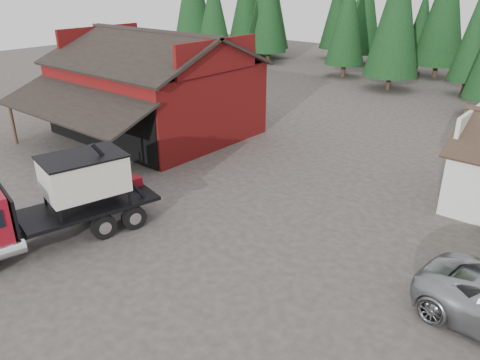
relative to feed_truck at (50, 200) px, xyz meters
The scene contains 7 objects.
ground 4.43m from the feed_truck, 48.17° to the left, with size 120.00×120.00×0.00m, color #413933.
red_barn 15.36m from the feed_truck, 122.92° to the left, with size 12.80×13.63×7.18m.
conifer_backdrop 45.09m from the feed_truck, 86.61° to the left, with size 76.00×16.00×16.00m, color black, non-canonical shape.
near_pine_a 36.79m from the feed_truck, 121.98° to the left, with size 4.40×4.40×11.40m.
near_pine_d 37.40m from the feed_truck, 92.07° to the left, with size 5.28×5.28×13.40m.
feed_truck is the anchor object (origin of this frame).
equip_box 4.04m from the feed_truck, 143.87° to the left, with size 0.70×1.10×0.60m, color maroon.
Camera 1 is at (14.53, -11.22, 10.44)m, focal length 35.00 mm.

